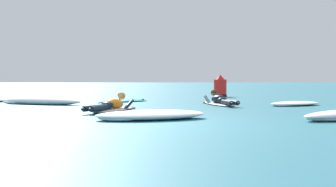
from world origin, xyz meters
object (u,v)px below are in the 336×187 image
surfer_far (220,101)px  drifting_surfboard (123,101)px  channel_marker_buoy (220,88)px  surfer_near (112,106)px

surfer_far → drifting_surfboard: surfer_far is taller
channel_marker_buoy → surfer_near: bearing=-120.0°
drifting_surfboard → surfer_far: bearing=-30.1°
surfer_near → drifting_surfboard: size_ratio=1.10×
surfer_far → channel_marker_buoy: bearing=78.2°
drifting_surfboard → channel_marker_buoy: size_ratio=2.03×
surfer_far → channel_marker_buoy: (1.20, 5.76, 0.29)m
surfer_near → channel_marker_buoy: 9.14m
channel_marker_buoy → surfer_far: bearing=-101.8°
surfer_far → drifting_surfboard: 3.74m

